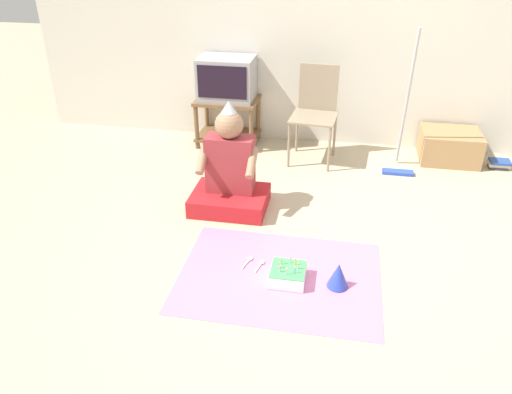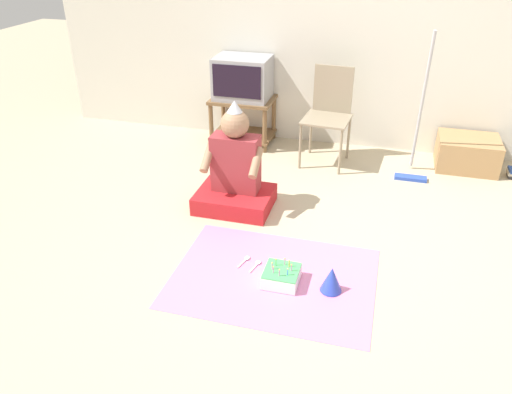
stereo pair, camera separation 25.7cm
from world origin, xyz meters
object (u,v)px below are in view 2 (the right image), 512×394
(birthday_cake, at_px, (281,276))
(cardboard_box_stack, at_px, (467,153))
(tv, at_px, (243,78))
(dust_mop, at_px, (417,137))
(folding_chair, at_px, (329,109))
(party_hat_blue, at_px, (332,279))
(person_seated, at_px, (235,175))

(birthday_cake, bearing_deg, cardboard_box_stack, 59.02)
(tv, distance_m, dust_mop, 1.77)
(folding_chair, bearing_deg, party_hat_blue, -80.77)
(cardboard_box_stack, height_order, party_hat_blue, cardboard_box_stack)
(folding_chair, relative_size, cardboard_box_stack, 1.64)
(dust_mop, height_order, party_hat_blue, dust_mop)
(person_seated, xyz_separation_m, party_hat_blue, (0.90, -0.87, -0.19))
(tv, relative_size, person_seated, 0.61)
(tv, relative_size, folding_chair, 0.61)
(tv, height_order, party_hat_blue, tv)
(cardboard_box_stack, distance_m, person_seated, 2.26)
(tv, distance_m, person_seated, 1.41)
(person_seated, bearing_deg, dust_mop, 34.16)
(cardboard_box_stack, distance_m, birthday_cake, 2.51)
(folding_chair, height_order, birthday_cake, folding_chair)
(cardboard_box_stack, distance_m, party_hat_blue, 2.35)
(dust_mop, xyz_separation_m, party_hat_blue, (-0.48, -1.81, -0.30))
(tv, distance_m, folding_chair, 0.94)
(cardboard_box_stack, height_order, dust_mop, dust_mop)
(cardboard_box_stack, bearing_deg, dust_mop, -145.51)
(folding_chair, relative_size, birthday_cake, 3.97)
(person_seated, xyz_separation_m, birthday_cake, (0.58, -0.87, -0.23))
(person_seated, bearing_deg, birthday_cake, -56.48)
(tv, bearing_deg, cardboard_box_stack, -0.99)
(party_hat_blue, bearing_deg, dust_mop, 75.09)
(dust_mop, xyz_separation_m, birthday_cake, (-0.80, -1.81, -0.33))
(dust_mop, xyz_separation_m, person_seated, (-1.38, -0.93, -0.11))
(person_seated, height_order, party_hat_blue, person_seated)
(folding_chair, xyz_separation_m, party_hat_blue, (0.32, -1.97, -0.42))
(person_seated, relative_size, birthday_cake, 3.93)
(cardboard_box_stack, bearing_deg, folding_chair, -172.35)
(dust_mop, height_order, person_seated, dust_mop)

